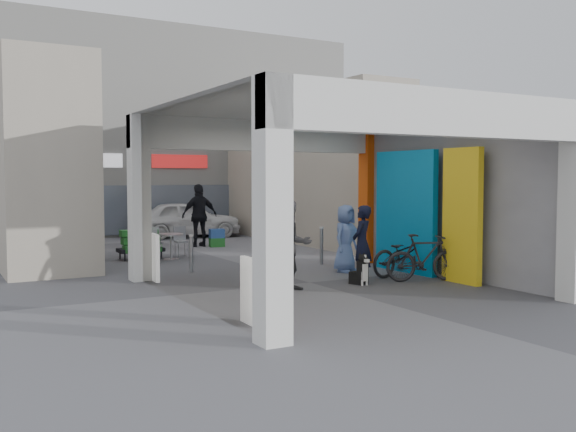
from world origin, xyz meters
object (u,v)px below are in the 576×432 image
man_back_turned (291,245)px  man_elderly (346,238)px  man_with_dog (362,243)px  bicycle_rear (424,258)px  man_crates (199,215)px  border_collie (361,272)px  cafe_set (164,248)px  bicycle_front (404,254)px  produce_stand (141,248)px  white_van (187,219)px

man_back_turned → man_elderly: size_ratio=1.13×
man_with_dog → bicycle_rear: size_ratio=0.96×
man_with_dog → man_crates: bearing=-121.2°
border_collie → man_crates: 8.44m
cafe_set → man_crates: bearing=50.6°
man_with_dog → man_elderly: 1.33m
bicycle_front → produce_stand: bearing=30.5°
man_crates → cafe_set: bearing=49.5°
cafe_set → bicycle_front: bearing=-56.4°
man_crates → bicycle_rear: size_ratio=1.18×
white_van → cafe_set: bearing=164.5°
produce_stand → bicycle_rear: bearing=-42.3°
border_collie → bicycle_front: bearing=-0.6°
white_van → man_crates: bearing=176.7°
man_elderly → bicycle_rear: bearing=-95.3°
border_collie → man_with_dog: size_ratio=0.42×
cafe_set → man_with_dog: (2.45, -5.65, 0.51)m
man_with_dog → white_van: bearing=-126.3°
man_with_dog → bicycle_rear: 1.34m
man_with_dog → man_elderly: size_ratio=1.03×
cafe_set → bicycle_rear: bearing=-60.7°
cafe_set → man_crates: size_ratio=0.70×
white_van → produce_stand: bearing=158.9°
produce_stand → man_crates: size_ratio=0.60×
produce_stand → man_elderly: man_elderly is taller
man_crates → bicycle_front: size_ratio=1.07×
produce_stand → white_van: 6.40m
cafe_set → bicycle_rear: size_ratio=0.82×
man_crates → man_back_turned: bearing=79.4°
cafe_set → border_collie: cafe_set is taller
bicycle_front → bicycle_rear: bearing=165.4°
man_crates → white_van: man_crates is taller
man_back_turned → man_elderly: (2.32, 1.52, -0.10)m
man_with_dog → man_back_turned: size_ratio=0.91×
man_back_turned → border_collie: bearing=4.9°
bicycle_front → man_elderly: bearing=28.9°
bicycle_rear → white_van: 12.06m
produce_stand → bicycle_rear: bicycle_rear is taller
bicycle_rear → white_van: size_ratio=0.43×
man_back_turned → bicycle_rear: 3.04m
cafe_set → man_crates: man_crates is taller
man_back_turned → man_crates: 8.41m
man_with_dog → bicycle_front: 1.28m
cafe_set → man_back_turned: man_back_turned is taller
man_elderly → white_van: man_elderly is taller
bicycle_front → bicycle_rear: size_ratio=1.10×
man_crates → bicycle_front: man_crates is taller
bicycle_front → white_van: (-0.91, 11.22, 0.18)m
cafe_set → white_van: size_ratio=0.35×
cafe_set → white_van: bearing=64.0°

